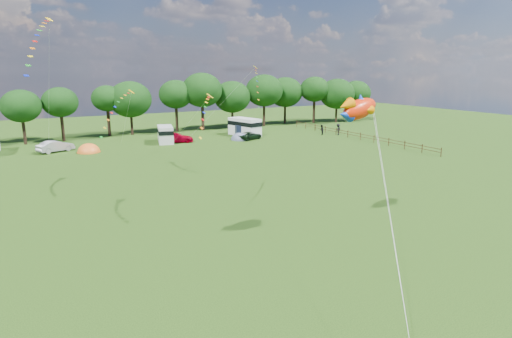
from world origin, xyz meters
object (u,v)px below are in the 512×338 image
campervan_d (245,126)px  car_d (250,136)px  fish_kite (357,109)px  walker_a (322,130)px  car_b (56,146)px  walker_b (338,129)px  car_c (176,138)px  tent_greyblue (240,140)px  campervan_c (165,134)px  tent_orange (89,152)px

campervan_d → car_d: bearing=148.4°
fish_kite → walker_a: bearing=45.4°
car_b → walker_b: (43.07, -5.87, 0.18)m
car_c → tent_greyblue: car_c is taller
campervan_c → campervan_d: 13.81m
campervan_d → walker_a: (11.59, -5.79, -0.67)m
car_c → fish_kite: fish_kite is taller
walker_a → car_d: bearing=-47.2°
car_c → campervan_d: 12.54m
car_b → car_d: bearing=-120.7°
car_b → car_c: 16.60m
tent_orange → fish_kite: fish_kite is taller
car_b → walker_a: size_ratio=2.50×
car_d → tent_greyblue: (-1.44, 0.43, -0.59)m
campervan_d → car_b: bearing=77.5°
car_c → campervan_c: (-1.37, 0.80, 0.58)m
campervan_d → fish_kite: bearing=147.9°
tent_greyblue → tent_orange: bearing=179.4°
campervan_d → tent_orange: 25.46m
car_c → fish_kite: size_ratio=1.33×
tent_greyblue → walker_b: 17.11m
campervan_d → tent_orange: bearing=83.2°
campervan_d → tent_orange: campervan_d is taller
car_c → tent_greyblue: (9.71, -2.29, -0.73)m
fish_kite → car_c: bearing=78.6°
campervan_c → tent_orange: campervan_c is taller
car_c → tent_orange: bearing=112.1°
car_c → fish_kite: 41.38m
tent_greyblue → walker_b: size_ratio=1.71×
car_b → tent_orange: size_ratio=1.32×
fish_kite → car_d: bearing=62.2°
car_c → campervan_d: size_ratio=0.79×
car_b → walker_a: 40.87m
car_d → walker_b: 15.59m
car_b → walker_b: bearing=-122.3°
tent_orange → car_d: bearing=-1.5°
fish_kite → car_b: bearing=100.8°
car_c → fish_kite: bearing=-168.0°
car_c → tent_greyblue: size_ratio=1.54×
car_d → tent_greyblue: car_d is taller
car_b → tent_greyblue: car_b is taller
car_c → tent_orange: car_c is taller
car_b → campervan_c: 15.25m
tent_orange → tent_greyblue: 22.45m
tent_orange → walker_b: size_ratio=1.74×
walker_b → campervan_d: bearing=-49.9°
car_d → tent_orange: 23.90m
campervan_d → walker_b: 15.77m
car_b → tent_orange: bearing=-145.8°
fish_kite → walker_b: fish_kite is taller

